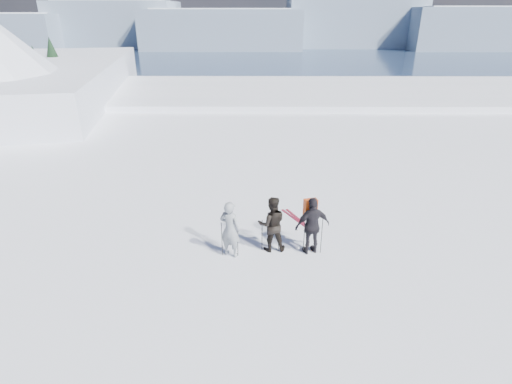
% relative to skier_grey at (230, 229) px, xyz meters
% --- Properties ---
extents(lake_basin, '(820.00, 820.00, 71.62)m').
position_rel_skier_grey_xyz_m(lake_basin, '(3.43, 28.16, -7.48)').
color(lake_basin, white).
rests_on(lake_basin, ground).
extents(far_mountain_range, '(770.00, 110.00, 53.00)m').
position_rel_skier_grey_xyz_m(far_mountain_range, '(33.03, 452.95, -8.18)').
color(far_mountain_range, slate).
rests_on(far_mountain_range, ground).
extents(near_ridge, '(31.37, 35.68, 25.62)m').
position_rel_skier_grey_xyz_m(near_ridge, '(-23.25, 27.49, -4.48)').
color(near_ridge, white).
rests_on(near_ridge, ground).
extents(skier_grey, '(0.85, 0.73, 1.97)m').
position_rel_skier_grey_xyz_m(skier_grey, '(0.00, 0.00, 0.00)').
color(skier_grey, gray).
rests_on(skier_grey, ground).
extents(skier_dark, '(1.01, 0.82, 1.96)m').
position_rel_skier_grey_xyz_m(skier_dark, '(1.37, 0.35, -0.00)').
color(skier_dark, black).
rests_on(skier_dark, ground).
extents(skier_pack, '(1.27, 0.79, 2.02)m').
position_rel_skier_grey_xyz_m(skier_pack, '(2.70, 0.18, 0.03)').
color(skier_pack, black).
rests_on(skier_pack, ground).
extents(backpack, '(0.48, 0.35, 0.61)m').
position_rel_skier_grey_xyz_m(backpack, '(2.63, 0.42, 1.34)').
color(backpack, '#D84814').
rests_on(backpack, skier_pack).
extents(ski_poles, '(3.31, 0.40, 1.37)m').
position_rel_skier_grey_xyz_m(ski_poles, '(1.38, 0.13, -0.35)').
color(ski_poles, black).
rests_on(ski_poles, ground).
extents(skis_loose, '(1.02, 1.56, 0.03)m').
position_rel_skier_grey_xyz_m(skis_loose, '(2.39, 2.55, -0.97)').
color(skis_loose, black).
rests_on(skis_loose, ground).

